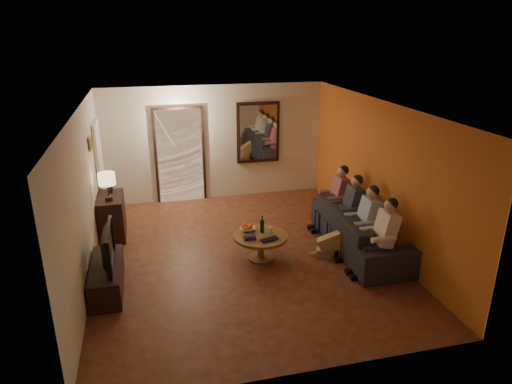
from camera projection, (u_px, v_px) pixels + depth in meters
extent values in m
cube|color=#462112|center=(244.00, 255.00, 8.04)|extent=(5.00, 6.00, 0.01)
cube|color=white|center=(242.00, 107.00, 7.14)|extent=(5.00, 6.00, 0.01)
cube|color=beige|center=(215.00, 143.00, 10.33)|extent=(5.00, 0.02, 2.60)
cube|color=beige|center=(302.00, 275.00, 4.85)|extent=(5.00, 0.02, 2.60)
cube|color=beige|center=(85.00, 198.00, 7.03)|extent=(0.02, 6.00, 2.60)
cube|color=beige|center=(379.00, 174.00, 8.15)|extent=(0.02, 6.00, 2.60)
cube|color=#BA631F|center=(379.00, 174.00, 8.15)|extent=(0.01, 6.00, 2.60)
cube|color=#FFE0A5|center=(180.00, 156.00, 10.22)|extent=(1.00, 0.06, 2.10)
cube|color=black|center=(180.00, 156.00, 10.21)|extent=(1.12, 0.04, 2.22)
cube|color=silver|center=(192.00, 162.00, 10.33)|extent=(0.45, 0.03, 1.70)
cube|color=black|center=(258.00, 132.00, 10.45)|extent=(1.00, 0.05, 1.40)
cube|color=white|center=(258.00, 133.00, 10.42)|extent=(0.86, 0.02, 1.26)
cube|color=white|center=(100.00, 172.00, 9.24)|extent=(0.06, 0.85, 2.04)
cube|color=#B28C33|center=(90.00, 143.00, 8.04)|extent=(0.03, 0.28, 0.24)
cube|color=brown|center=(91.00, 143.00, 8.04)|extent=(0.01, 0.22, 0.18)
cube|color=black|center=(112.00, 216.00, 8.64)|extent=(0.45, 0.91, 0.81)
cube|color=black|center=(107.00, 277.00, 6.90)|extent=(0.45, 1.31, 0.44)
imported|color=black|center=(103.00, 247.00, 6.73)|extent=(1.01, 0.13, 0.58)
imported|color=black|center=(361.00, 229.00, 8.16)|extent=(2.60, 1.09, 0.75)
cylinder|color=brown|center=(261.00, 247.00, 7.84)|extent=(1.03, 1.03, 0.45)
imported|color=white|center=(248.00, 229.00, 7.91)|extent=(0.26, 0.26, 0.06)
cylinder|color=silver|center=(270.00, 230.00, 7.83)|extent=(0.06, 0.06, 0.10)
imported|color=black|center=(271.00, 241.00, 7.52)|extent=(0.38, 0.30, 0.03)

